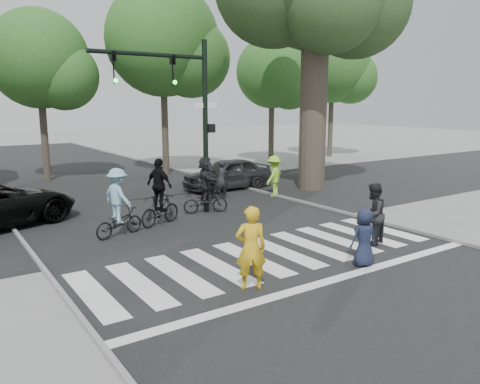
# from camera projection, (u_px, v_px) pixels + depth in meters

# --- Properties ---
(ground) EXTENTS (120.00, 120.00, 0.00)m
(ground) POSITION_uv_depth(u_px,v_px,m) (293.00, 266.00, 11.27)
(ground) COLOR gray
(ground) RESTS_ON ground
(road_stem) EXTENTS (10.00, 70.00, 0.01)m
(road_stem) POSITION_uv_depth(u_px,v_px,m) (193.00, 223.00, 15.34)
(road_stem) COLOR black
(road_stem) RESTS_ON ground
(road_cross) EXTENTS (70.00, 10.00, 0.01)m
(road_cross) POSITION_uv_depth(u_px,v_px,m) (155.00, 207.00, 17.78)
(road_cross) COLOR black
(road_cross) RESTS_ON ground
(curb_left) EXTENTS (0.10, 70.00, 0.10)m
(curb_left) POSITION_uv_depth(u_px,v_px,m) (27.00, 248.00, 12.54)
(curb_left) COLOR gray
(curb_left) RESTS_ON ground
(curb_right) EXTENTS (0.10, 70.00, 0.10)m
(curb_right) POSITION_uv_depth(u_px,v_px,m) (308.00, 203.00, 18.11)
(curb_right) COLOR gray
(curb_right) RESTS_ON ground
(crosswalk) EXTENTS (10.00, 3.85, 0.01)m
(crosswalk) POSITION_uv_depth(u_px,v_px,m) (275.00, 258.00, 11.81)
(crosswalk) COLOR silver
(crosswalk) RESTS_ON ground
(traffic_signal) EXTENTS (4.45, 0.29, 6.00)m
(traffic_signal) POSITION_uv_depth(u_px,v_px,m) (183.00, 102.00, 15.78)
(traffic_signal) COLOR black
(traffic_signal) RESTS_ON ground
(bg_tree_2) EXTENTS (5.04, 4.80, 8.40)m
(bg_tree_2) POSITION_uv_depth(u_px,v_px,m) (45.00, 63.00, 22.74)
(bg_tree_2) COLOR brown
(bg_tree_2) RESTS_ON ground
(bg_tree_3) EXTENTS (6.30, 6.00, 10.20)m
(bg_tree_3) POSITION_uv_depth(u_px,v_px,m) (170.00, 44.00, 24.77)
(bg_tree_3) COLOR brown
(bg_tree_3) RESTS_ON ground
(bg_tree_4) EXTENTS (4.83, 4.60, 8.15)m
(bg_tree_4) POSITION_uv_depth(u_px,v_px,m) (276.00, 76.00, 30.08)
(bg_tree_4) COLOR brown
(bg_tree_4) RESTS_ON ground
(bg_tree_5) EXTENTS (5.67, 5.40, 9.30)m
(bg_tree_5) POSITION_uv_depth(u_px,v_px,m) (337.00, 68.00, 33.74)
(bg_tree_5) COLOR brown
(bg_tree_5) RESTS_ON ground
(pedestrian_woman) EXTENTS (0.78, 0.66, 1.80)m
(pedestrian_woman) POSITION_uv_depth(u_px,v_px,m) (251.00, 248.00, 9.72)
(pedestrian_woman) COLOR gold
(pedestrian_woman) RESTS_ON ground
(pedestrian_child) EXTENTS (0.75, 0.56, 1.41)m
(pedestrian_child) POSITION_uv_depth(u_px,v_px,m) (364.00, 238.00, 11.18)
(pedestrian_child) COLOR #1B213A
(pedestrian_child) RESTS_ON ground
(pedestrian_adult) EXTENTS (1.00, 0.87, 1.73)m
(pedestrian_adult) POSITION_uv_depth(u_px,v_px,m) (373.00, 214.00, 12.86)
(pedestrian_adult) COLOR black
(pedestrian_adult) RESTS_ON ground
(cyclist_left) EXTENTS (1.69, 1.17, 2.03)m
(cyclist_left) POSITION_uv_depth(u_px,v_px,m) (118.00, 207.00, 13.65)
(cyclist_left) COLOR black
(cyclist_left) RESTS_ON ground
(cyclist_mid) EXTENTS (1.72, 1.09, 2.17)m
(cyclist_mid) POSITION_uv_depth(u_px,v_px,m) (160.00, 198.00, 14.92)
(cyclist_mid) COLOR black
(cyclist_mid) RESTS_ON ground
(cyclist_right) EXTENTS (1.69, 1.56, 2.03)m
(cyclist_right) POSITION_uv_depth(u_px,v_px,m) (205.00, 188.00, 16.60)
(cyclist_right) COLOR black
(cyclist_right) RESTS_ON ground
(car_grey) EXTENTS (4.19, 1.73, 1.42)m
(car_grey) POSITION_uv_depth(u_px,v_px,m) (227.00, 174.00, 21.34)
(car_grey) COLOR #2C2D31
(car_grey) RESTS_ON ground
(bystander_hivis) EXTENTS (1.28, 1.07, 1.72)m
(bystander_hivis) POSITION_uv_depth(u_px,v_px,m) (274.00, 176.00, 19.68)
(bystander_hivis) COLOR #8FD633
(bystander_hivis) RESTS_ON ground
(bystander_dark) EXTENTS (0.60, 0.40, 1.62)m
(bystander_dark) POSITION_uv_depth(u_px,v_px,m) (221.00, 179.00, 19.12)
(bystander_dark) COLOR black
(bystander_dark) RESTS_ON ground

